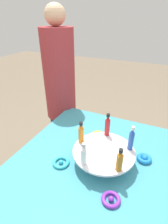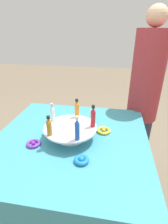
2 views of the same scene
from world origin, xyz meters
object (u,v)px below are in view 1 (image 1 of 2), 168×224
Objects in this scene: bottle_blue at (131,139)px; ribbon_bow_teal at (61,162)px; display_stand at (104,154)px; ribbon_bow_purple at (111,199)px; bottle_red at (107,126)px; ribbon_bow_blue at (144,158)px; person_figure at (61,101)px; bottle_orange at (81,133)px; ribbon_bow_gold at (98,135)px; bottle_amber at (120,161)px; bottle_clear at (84,155)px.

bottle_blue is 0.42m from ribbon_bow_teal.
display_stand reaches higher than ribbon_bow_purple.
bottle_red reaches higher than ribbon_bow_teal.
ribbon_bow_blue is 0.94m from person_figure.
ribbon_bow_gold is (-0.03, -0.20, -0.14)m from bottle_orange.
bottle_amber reaches higher than ribbon_bow_purple.
ribbon_bow_blue is at bearing 163.09° from ribbon_bow_gold.
bottle_orange is at bearing -5.83° from display_stand.
bottle_orange reaches higher than ribbon_bow_purple.
person_figure is (0.59, -0.40, -0.13)m from bottle_red.
ribbon_bow_blue reaches higher than ribbon_bow_gold.
bottle_red is 0.72m from person_figure.
bottle_amber reaches higher than ribbon_bow_teal.
bottle_red reaches higher than ribbon_bow_gold.
ribbon_bow_purple is (0.01, 0.29, -0.15)m from bottle_blue.
person_figure is (0.40, -0.66, 0.02)m from ribbon_bow_teal.
bottle_clear is 0.24m from ribbon_bow_purple.
ribbon_bow_purple is (-0.12, 0.22, -0.05)m from display_stand.
bottle_clear is 0.18m from bottle_orange.
display_stand reaches higher than ribbon_bow_blue.
ribbon_bow_teal is 0.35m from ribbon_bow_purple.
bottle_red is 1.78× the size of ribbon_bow_blue.
ribbon_bow_teal is (0.43, 0.23, -0.00)m from ribbon_bow_blue.
ribbon_bow_gold is at bearing -81.15° from bottle_clear.
bottle_blue is 0.28m from bottle_orange.
bottle_red is 0.29m from ribbon_bow_blue.
bottle_amber is 0.36m from ribbon_bow_teal.
bottle_blue is 1.53× the size of ribbon_bow_gold.
ribbon_bow_purple is (-0.23, 0.43, -0.00)m from ribbon_bow_gold.
bottle_orange is at bearing -23.83° from bottle_amber.
bottle_red is at bearing -95.83° from bottle_clear.
person_figure is (0.56, -0.68, -0.12)m from bottle_clear.
display_stand is at bearing -113.83° from bottle_clear.
bottle_blue is at bearing 9.24° from person_figure.
bottle_clear is at bearing 98.85° from ribbon_bow_gold.
bottle_red is 0.18m from bottle_orange.
bottle_clear is 0.95× the size of bottle_orange.
bottle_clear is 0.28m from bottle_red.
ribbon_bow_purple is at bearing 163.09° from ribbon_bow_teal.
person_figure reaches higher than bottle_amber.
person_figure is (0.50, -0.33, 0.02)m from ribbon_bow_gold.
bottle_red is 1.70× the size of ribbon_bow_purple.
display_stand is 2.68× the size of bottle_clear.
bottle_blue is 0.17m from ribbon_bow_blue.
bottle_red is 0.18m from ribbon_bow_gold.
ribbon_bow_purple is at bearing -4.63° from person_figure.
bottle_orange is 0.08× the size of person_figure.
ribbon_bow_purple is at bearing 138.78° from bottle_orange.
person_figure reaches higher than bottle_red.
bottle_red reaches higher than bottle_amber.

